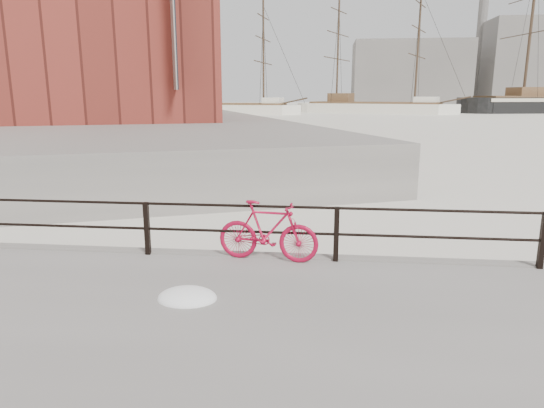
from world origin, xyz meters
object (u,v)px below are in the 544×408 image
(schooner_left, at_px, (231,114))
(workboat_far, at_px, (119,122))
(schooner_mid, at_px, (374,113))
(bicycle, at_px, (268,231))
(workboat_near, at_px, (60,137))

(schooner_left, relative_size, workboat_far, 2.09)
(schooner_mid, distance_m, schooner_left, 25.38)
(bicycle, bearing_deg, workboat_near, 132.47)
(schooner_mid, relative_size, workboat_far, 2.53)
(bicycle, bearing_deg, schooner_mid, 90.57)
(schooner_mid, distance_m, workboat_near, 60.28)
(bicycle, xyz_separation_m, schooner_mid, (9.44, 80.68, -0.90))
(workboat_near, relative_size, workboat_far, 0.99)
(workboat_far, bearing_deg, schooner_left, 44.16)
(schooner_left, height_order, workboat_far, schooner_left)
(schooner_mid, xyz_separation_m, schooner_left, (-24.63, -6.10, 0.00))
(workboat_near, height_order, workboat_far, same)
(workboat_near, distance_m, workboat_far, 20.47)
(bicycle, height_order, schooner_mid, schooner_mid)
(bicycle, height_order, workboat_near, workboat_near)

